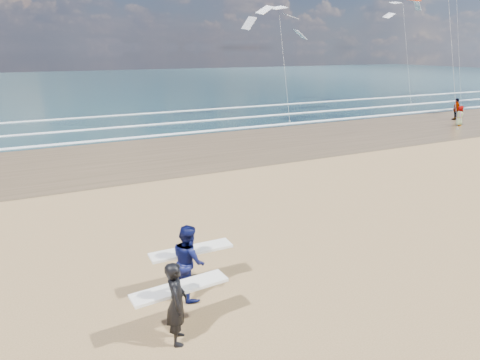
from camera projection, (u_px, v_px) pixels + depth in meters
wet_sand_strip at (362, 130)px, 33.68m from camera, size 220.00×12.00×0.01m
ocean at (163, 82)px, 79.84m from camera, size 220.00×100.00×0.02m
foam_breakers at (292, 113)px, 42.30m from camera, size 220.00×11.70×0.05m
surfer_near at (177, 301)px, 9.22m from camera, size 2.23×1.09×1.91m
surfer_far at (189, 261)px, 10.93m from camera, size 2.21×1.11×1.97m
beachgoer_0 at (460, 116)px, 35.27m from camera, size 0.96×0.90×1.65m
beachgoer_1 at (456, 109)px, 38.13m from camera, size 1.21×0.73×1.92m
kite_0 at (450, 18)px, 33.94m from camera, size 7.26×4.90×14.21m
kite_1 at (282, 47)px, 38.08m from camera, size 6.52×4.82×10.91m
kite_2 at (458, 28)px, 47.55m from camera, size 5.30×4.68×15.61m
kite_5 at (406, 40)px, 50.65m from camera, size 5.59×4.72×13.08m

